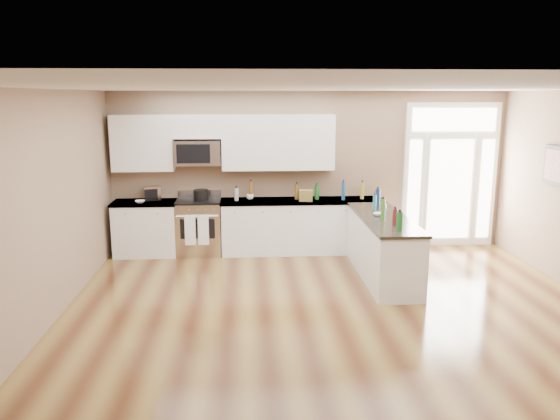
# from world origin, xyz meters

# --- Properties ---
(ground) EXTENTS (8.00, 8.00, 0.00)m
(ground) POSITION_xyz_m (0.00, 0.00, 0.00)
(ground) COLOR #4D2A15
(room_shell) EXTENTS (8.00, 8.00, 8.00)m
(room_shell) POSITION_xyz_m (0.00, 0.00, 1.71)
(room_shell) COLOR #8C7058
(room_shell) RESTS_ON ground
(back_cabinet_left) EXTENTS (1.10, 0.66, 0.94)m
(back_cabinet_left) POSITION_xyz_m (-2.87, 3.69, 0.44)
(back_cabinet_left) COLOR white
(back_cabinet_left) RESTS_ON ground
(back_cabinet_right) EXTENTS (2.85, 0.66, 0.94)m
(back_cabinet_right) POSITION_xyz_m (-0.16, 3.69, 0.44)
(back_cabinet_right) COLOR white
(back_cabinet_right) RESTS_ON ground
(peninsula_cabinet) EXTENTS (0.69, 2.32, 0.94)m
(peninsula_cabinet) POSITION_xyz_m (0.93, 2.24, 0.43)
(peninsula_cabinet) COLOR white
(peninsula_cabinet) RESTS_ON ground
(upper_cabinet_left) EXTENTS (1.04, 0.33, 0.95)m
(upper_cabinet_left) POSITION_xyz_m (-2.88, 3.83, 1.93)
(upper_cabinet_left) COLOR white
(upper_cabinet_left) RESTS_ON room_shell
(upper_cabinet_right) EXTENTS (1.94, 0.33, 0.95)m
(upper_cabinet_right) POSITION_xyz_m (-0.57, 3.83, 1.93)
(upper_cabinet_right) COLOR white
(upper_cabinet_right) RESTS_ON room_shell
(upper_cabinet_short) EXTENTS (0.82, 0.33, 0.40)m
(upper_cabinet_short) POSITION_xyz_m (-1.95, 3.83, 2.20)
(upper_cabinet_short) COLOR white
(upper_cabinet_short) RESTS_ON room_shell
(microwave) EXTENTS (0.78, 0.41, 0.42)m
(microwave) POSITION_xyz_m (-1.95, 3.80, 1.76)
(microwave) COLOR silver
(microwave) RESTS_ON room_shell
(entry_door) EXTENTS (1.70, 0.10, 2.60)m
(entry_door) POSITION_xyz_m (2.55, 3.95, 1.30)
(entry_door) COLOR white
(entry_door) RESTS_ON ground
(wall_art_near) EXTENTS (0.05, 0.58, 0.58)m
(wall_art_near) POSITION_xyz_m (3.47, 2.20, 1.70)
(wall_art_near) COLOR black
(wall_art_near) RESTS_ON room_shell
(kitchen_range) EXTENTS (0.76, 0.68, 1.08)m
(kitchen_range) POSITION_xyz_m (-1.96, 3.69, 0.48)
(kitchen_range) COLOR silver
(kitchen_range) RESTS_ON ground
(stockpot) EXTENTS (0.30, 0.30, 0.20)m
(stockpot) POSITION_xyz_m (-1.91, 3.68, 1.05)
(stockpot) COLOR black
(stockpot) RESTS_ON kitchen_range
(toaster_oven) EXTENTS (0.33, 0.28, 0.24)m
(toaster_oven) POSITION_xyz_m (-2.76, 3.83, 1.06)
(toaster_oven) COLOR silver
(toaster_oven) RESTS_ON back_cabinet_left
(cardboard_box) EXTENTS (0.25, 0.19, 0.19)m
(cardboard_box) POSITION_xyz_m (-0.11, 3.57, 1.03)
(cardboard_box) COLOR brown
(cardboard_box) RESTS_ON back_cabinet_right
(bowl_left) EXTENTS (0.19, 0.19, 0.04)m
(bowl_left) POSITION_xyz_m (-2.93, 3.57, 0.96)
(bowl_left) COLOR white
(bowl_left) RESTS_ON back_cabinet_left
(bowl_peninsula) EXTENTS (0.19, 0.19, 0.05)m
(bowl_peninsula) POSITION_xyz_m (0.85, 2.32, 0.96)
(bowl_peninsula) COLOR white
(bowl_peninsula) RESTS_ON peninsula_cabinet
(cup_counter) EXTENTS (0.15, 0.15, 0.10)m
(cup_counter) POSITION_xyz_m (-1.07, 3.76, 0.99)
(cup_counter) COLOR white
(cup_counter) RESTS_ON back_cabinet_right
(counter_bottles) EXTENTS (2.38, 2.46, 0.31)m
(counter_bottles) POSITION_xyz_m (0.40, 2.95, 1.07)
(counter_bottles) COLOR #19591E
(counter_bottles) RESTS_ON back_cabinet_right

